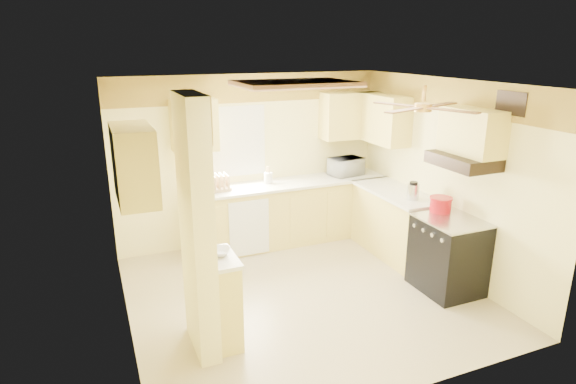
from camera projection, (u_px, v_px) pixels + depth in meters
name	position (u px, v px, depth m)	size (l,w,h in m)	color
floor	(303.00, 294.00, 5.82)	(4.00, 4.00, 0.00)	tan
ceiling	(305.00, 83.00, 5.08)	(4.00, 4.00, 0.00)	white
wall_back	(251.00, 160.00, 7.12)	(4.00, 4.00, 0.00)	#FFF19B
wall_front	(405.00, 264.00, 3.77)	(4.00, 4.00, 0.00)	#FFF19B
wall_left	(119.00, 220.00, 4.71)	(3.80, 3.80, 0.00)	#FFF19B
wall_right	(446.00, 178.00, 6.18)	(3.80, 3.80, 0.00)	#FFF19B
wallpaper_border	(250.00, 88.00, 6.79)	(4.00, 0.02, 0.40)	gold
partition_column	(197.00, 229.00, 4.46)	(0.20, 0.70, 2.50)	#FFF19B
partition_ledge	(223.00, 301.00, 4.78)	(0.25, 0.55, 0.90)	#FFED73
ledge_top	(221.00, 258.00, 4.64)	(0.28, 0.58, 0.04)	silver
lower_cabinets_back	(290.00, 213.00, 7.28)	(3.00, 0.60, 0.90)	#FFED73
lower_cabinets_right	(395.00, 224.00, 6.84)	(0.60, 1.40, 0.90)	#FFED73
countertop_back	(290.00, 183.00, 7.13)	(3.04, 0.64, 0.04)	silver
countertop_right	(396.00, 192.00, 6.70)	(0.64, 1.44, 0.04)	silver
dishwasher_panel	(249.00, 228.00, 6.73)	(0.58, 0.02, 0.80)	white
window	(234.00, 142.00, 6.93)	(0.92, 0.02, 1.02)	white
upper_cab_back_left	(194.00, 125.00, 6.48)	(0.60, 0.35, 0.70)	#FFED73
upper_cab_back_right	(350.00, 115.00, 7.36)	(0.90, 0.35, 0.70)	#FFED73
upper_cab_right	(382.00, 119.00, 7.04)	(0.35, 1.00, 0.70)	#FFED73
upper_cab_left_wall	(134.00, 164.00, 4.38)	(0.35, 0.75, 0.70)	#FFED73
upper_cab_over_stove	(472.00, 132.00, 5.43)	(0.35, 0.76, 0.52)	#FFED73
stove	(448.00, 255.00, 5.81)	(0.68, 0.77, 0.92)	black
range_hood	(463.00, 161.00, 5.49)	(0.50, 0.76, 0.14)	black
poster_menu	(205.00, 166.00, 4.33)	(0.02, 0.42, 0.57)	black
poster_nashville	(209.00, 233.00, 4.52)	(0.02, 0.42, 0.57)	black
ceiling_light_panel	(295.00, 84.00, 5.57)	(1.35, 0.95, 0.06)	brown
ceiling_fan	(423.00, 107.00, 4.89)	(1.15, 1.15, 0.26)	gold
vent_grate	(511.00, 103.00, 5.07)	(0.02, 0.40, 0.25)	black
microwave	(346.00, 167.00, 7.46)	(0.49, 0.33, 0.27)	white
bowl	(218.00, 252.00, 4.66)	(0.24, 0.24, 0.06)	white
dutch_oven	(441.00, 204.00, 5.92)	(0.28, 0.28, 0.18)	#A80E18
kettle	(413.00, 191.00, 6.29)	(0.16, 0.16, 0.24)	silver
dish_rack	(215.00, 185.00, 6.69)	(0.41, 0.32, 0.22)	tan
utensil_crock	(268.00, 178.00, 7.04)	(0.12, 0.12, 0.25)	white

